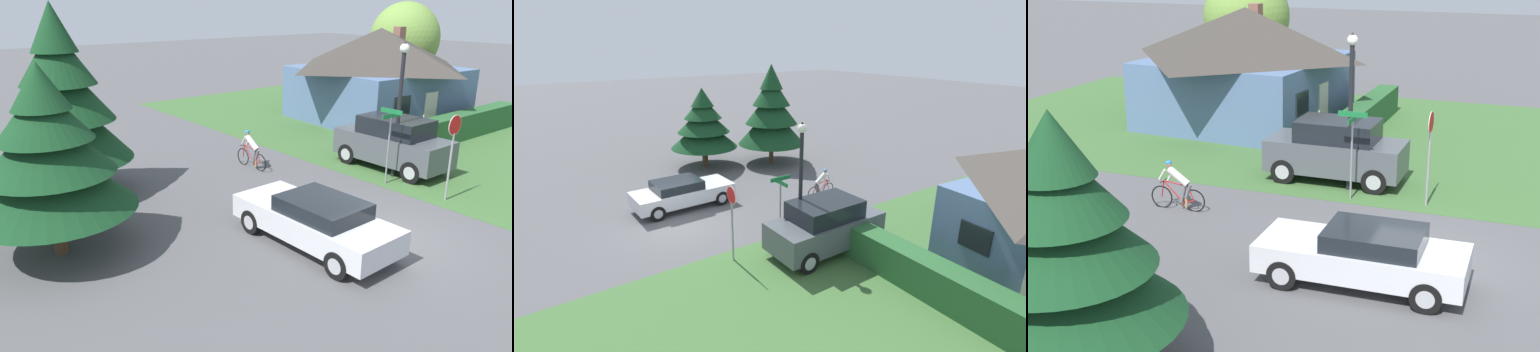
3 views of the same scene
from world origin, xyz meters
TOP-DOWN VIEW (x-y plane):
  - ground_plane at (0.00, 0.00)m, footprint 140.00×140.00m
  - grass_verge_right at (11.26, 4.00)m, footprint 16.00×36.00m
  - cottage_house at (11.80, 9.88)m, footprint 8.78×8.36m
  - hedge_row at (10.93, 4.58)m, footprint 10.32×0.90m
  - sedan_left_lane at (-1.77, 0.91)m, footprint 2.00×4.74m
  - cyclist at (0.99, 7.22)m, footprint 0.44×1.74m
  - parked_suv_right at (5.23, 3.75)m, footprint 1.99×4.44m
  - stop_sign at (3.91, 0.54)m, footprint 0.66×0.07m
  - street_lamp at (4.50, 3.11)m, footprint 0.33×0.33m
  - street_name_sign at (3.66, 2.80)m, footprint 0.90×0.90m
  - conifer_tall_near at (-7.26, 4.70)m, footprint 4.13×4.13m
  - conifer_tall_far at (-5.59, 8.65)m, footprint 4.26×4.26m
  - deciduous_tree_right at (17.12, 12.22)m, footprint 4.32×4.32m

SIDE VIEW (x-z plane):
  - ground_plane at x=0.00m, z-range 0.00..0.00m
  - grass_verge_right at x=11.26m, z-range 0.00..0.01m
  - hedge_row at x=10.93m, z-range 0.00..1.22m
  - cyclist at x=0.99m, z-range -0.03..1.45m
  - sedan_left_lane at x=-1.77m, z-range 0.03..1.41m
  - parked_suv_right at x=5.23m, z-range 0.01..2.05m
  - street_name_sign at x=3.66m, z-range 0.52..3.24m
  - stop_sign at x=3.91m, z-range 0.56..3.42m
  - cottage_house at x=11.80m, z-range 0.09..5.00m
  - conifer_tall_near at x=-7.26m, z-range 0.20..5.10m
  - street_lamp at x=4.50m, z-range 0.56..5.48m
  - conifer_tall_far at x=-5.59m, z-range 0.07..6.32m
  - deciduous_tree_right at x=17.12m, z-range 0.85..7.10m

